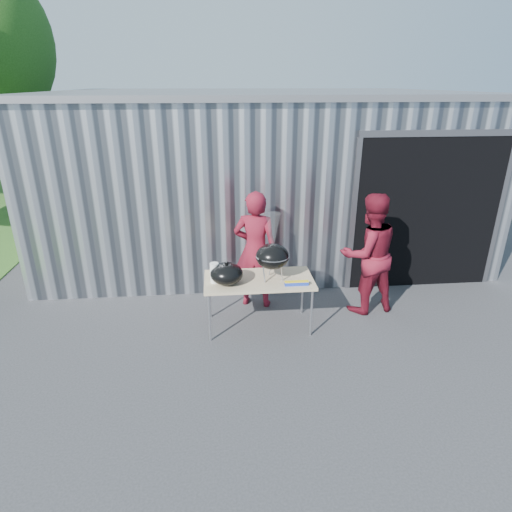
{
  "coord_description": "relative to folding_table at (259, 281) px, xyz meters",
  "views": [
    {
      "loc": [
        -0.11,
        -4.72,
        3.27
      ],
      "look_at": [
        0.4,
        0.69,
        1.05
      ],
      "focal_mm": 30.0,
      "sensor_mm": 36.0,
      "label": 1
    }
  ],
  "objects": [
    {
      "name": "ground",
      "position": [
        -0.43,
        -0.59,
        -0.71
      ],
      "size": [
        80.0,
        80.0,
        0.0
      ],
      "primitive_type": "plane",
      "color": "#303033"
    },
    {
      "name": "building",
      "position": [
        0.49,
        4.0,
        0.83
      ],
      "size": [
        8.2,
        6.2,
        3.1
      ],
      "color": "silver",
      "rests_on": "ground"
    },
    {
      "name": "folding_table",
      "position": [
        0.0,
        0.0,
        0.0
      ],
      "size": [
        1.5,
        0.75,
        0.75
      ],
      "color": "tan",
      "rests_on": "ground"
    },
    {
      "name": "kettle_grill",
      "position": [
        0.18,
        -0.03,
        0.46
      ],
      "size": [
        0.46,
        0.46,
        0.94
      ],
      "color": "black",
      "rests_on": "folding_table"
    },
    {
      "name": "grill_lid",
      "position": [
        -0.44,
        -0.1,
        0.18
      ],
      "size": [
        0.44,
        0.44,
        0.32
      ],
      "color": "black",
      "rests_on": "folding_table"
    },
    {
      "name": "paper_towels",
      "position": [
        -0.6,
        -0.05,
        0.18
      ],
      "size": [
        0.12,
        0.12,
        0.28
      ],
      "primitive_type": "cylinder",
      "color": "white",
      "rests_on": "folding_table"
    },
    {
      "name": "white_tub",
      "position": [
        -0.55,
        0.23,
        0.09
      ],
      "size": [
        0.2,
        0.15,
        0.1
      ],
      "primitive_type": "cube",
      "color": "white",
      "rests_on": "folding_table"
    },
    {
      "name": "foil_box",
      "position": [
        0.48,
        -0.25,
        0.07
      ],
      "size": [
        0.32,
        0.06,
        0.06
      ],
      "color": "#1A36AF",
      "rests_on": "folding_table"
    },
    {
      "name": "person_cook",
      "position": [
        0.02,
        0.68,
        0.2
      ],
      "size": [
        0.76,
        0.6,
        1.82
      ],
      "primitive_type": "imported",
      "rotation": [
        0.0,
        0.0,
        2.87
      ],
      "color": "maroon",
      "rests_on": "ground"
    },
    {
      "name": "person_bystander",
      "position": [
        1.67,
        0.35,
        0.21
      ],
      "size": [
        1.01,
        0.85,
        1.83
      ],
      "primitive_type": "imported",
      "rotation": [
        0.0,
        0.0,
        3.33
      ],
      "color": "maroon",
      "rests_on": "ground"
    }
  ]
}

